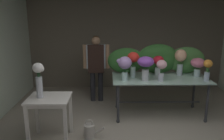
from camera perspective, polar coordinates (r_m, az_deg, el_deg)
ground_plane at (r=4.93m, az=4.96°, el=-10.78°), size 8.07×8.07×0.00m
wall_back at (r=6.32m, az=3.69°, el=8.77°), size 5.43×0.12×2.96m
display_table_glass at (r=4.71m, az=11.84°, el=-3.24°), size 1.90×0.91×0.81m
side_table_white at (r=3.83m, az=-15.47°, el=-8.21°), size 0.67×0.56×0.76m
florist at (r=5.31m, az=-3.97°, el=2.08°), size 0.61×0.24×1.56m
foliage_backdrop at (r=4.93m, az=11.26°, el=2.54°), size 2.07×0.29×0.63m
vase_blush_freesia at (r=4.36m, az=12.31°, el=0.51°), size 0.19×0.19×0.41m
vase_peach_anemones at (r=4.87m, az=16.79°, el=2.64°), size 0.24×0.24×0.54m
vase_crimson_tulips at (r=4.73m, az=11.47°, el=1.57°), size 0.23×0.22×0.42m
vase_sunset_peonies at (r=4.64m, az=22.85°, el=0.28°), size 0.18×0.16×0.42m
vase_violet_hydrangea at (r=4.34m, az=8.46°, el=1.37°), size 0.32×0.31×0.47m
vase_scarlet_carnations at (r=4.51m, az=5.38°, el=2.32°), size 0.24×0.23×0.52m
vase_rosy_snapdragons at (r=4.90m, az=20.70°, el=1.29°), size 0.29×0.29×0.38m
vase_lilac_stock at (r=4.30m, az=3.19°, el=1.30°), size 0.29×0.26×0.47m
vase_white_roses_tall at (r=3.73m, az=-17.87°, el=-1.91°), size 0.18×0.17×0.56m
watering_can at (r=4.01m, az=-5.63°, el=-14.94°), size 0.35×0.18×0.34m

